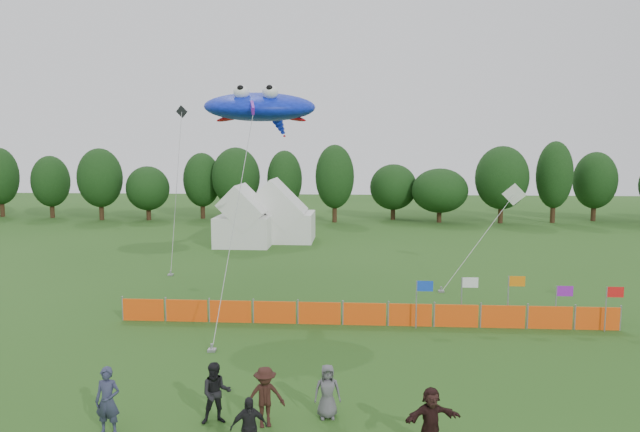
# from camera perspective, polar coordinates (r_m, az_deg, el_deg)

# --- Properties ---
(ground) EXTENTS (160.00, 160.00, 0.00)m
(ground) POSITION_cam_1_polar(r_m,az_deg,el_deg) (17.49, -1.39, -19.63)
(ground) COLOR #234C16
(ground) RESTS_ON ground
(treeline) EXTENTS (104.57, 8.78, 8.36)m
(treeline) POSITION_cam_1_polar(r_m,az_deg,el_deg) (60.63, 3.97, 3.40)
(treeline) COLOR #382314
(treeline) RESTS_ON ground
(tent_left) EXTENTS (4.41, 4.41, 3.89)m
(tent_left) POSITION_cam_1_polar(r_m,az_deg,el_deg) (46.07, -7.56, -0.50)
(tent_left) COLOR white
(tent_left) RESTS_ON ground
(tent_right) EXTENTS (5.58, 4.46, 3.94)m
(tent_right) POSITION_cam_1_polar(r_m,az_deg,el_deg) (48.02, -3.92, -0.13)
(tent_right) COLOR white
(tent_right) RESTS_ON ground
(barrier_fence) EXTENTS (21.90, 0.06, 1.00)m
(barrier_fence) POSITION_cam_1_polar(r_m,az_deg,el_deg) (25.58, 4.46, -9.75)
(barrier_fence) COLOR #F34C0D
(barrier_fence) RESTS_ON ground
(flag_row) EXTENTS (10.73, 0.52, 2.30)m
(flag_row) POSITION_cam_1_polar(r_m,az_deg,el_deg) (26.43, 20.84, -7.53)
(flag_row) COLOR gray
(flag_row) RESTS_ON ground
(spectator_a) EXTENTS (0.70, 0.47, 1.89)m
(spectator_a) POSITION_cam_1_polar(r_m,az_deg,el_deg) (17.28, -20.47, -16.95)
(spectator_a) COLOR #2C304A
(spectator_a) RESTS_ON ground
(spectator_b) EXTENTS (1.01, 0.88, 1.77)m
(spectator_b) POSITION_cam_1_polar(r_m,az_deg,el_deg) (17.15, -10.35, -17.03)
(spectator_b) COLOR black
(spectator_b) RESTS_ON ground
(spectator_c) EXTENTS (1.26, 0.95, 1.73)m
(spectator_c) POSITION_cam_1_polar(r_m,az_deg,el_deg) (16.80, -5.51, -17.56)
(spectator_c) COLOR black
(spectator_c) RESTS_ON ground
(spectator_d) EXTENTS (1.01, 0.67, 1.60)m
(spectator_d) POSITION_cam_1_polar(r_m,az_deg,el_deg) (15.38, -7.15, -20.25)
(spectator_d) COLOR black
(spectator_d) RESTS_ON ground
(spectator_e) EXTENTS (0.84, 0.61, 1.58)m
(spectator_e) POSITION_cam_1_polar(r_m,az_deg,el_deg) (17.24, 0.74, -17.12)
(spectator_e) COLOR #515056
(spectator_e) RESTS_ON ground
(spectator_f) EXTENTS (1.60, 0.91, 1.64)m
(spectator_f) POSITION_cam_1_polar(r_m,az_deg,el_deg) (15.95, 11.04, -19.22)
(spectator_f) COLOR black
(spectator_f) RESTS_ON ground
(stingray_kite) EXTENTS (6.21, 14.95, 10.79)m
(stingray_kite) POSITION_cam_1_polar(r_m,az_deg,el_deg) (29.18, -5.79, 10.70)
(stingray_kite) COLOR #102AEF
(stingray_kite) RESTS_ON ground
(small_kite_white) EXTENTS (5.66, 4.61, 5.70)m
(small_kite_white) POSITION_cam_1_polar(r_m,az_deg,el_deg) (35.11, 17.46, 0.12)
(small_kite_white) COLOR white
(small_kite_white) RESTS_ON ground
(small_kite_dark) EXTENTS (1.05, 4.97, 10.66)m
(small_kite_dark) POSITION_cam_1_polar(r_m,az_deg,el_deg) (38.25, -14.07, 4.06)
(small_kite_dark) COLOR black
(small_kite_dark) RESTS_ON ground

